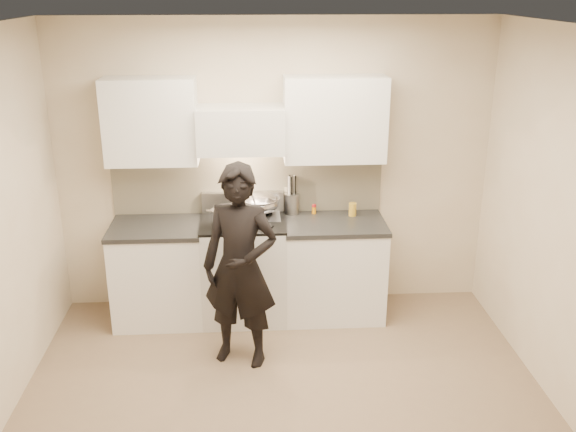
{
  "coord_description": "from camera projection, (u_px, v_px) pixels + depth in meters",
  "views": [
    {
      "loc": [
        -0.22,
        -3.99,
        2.96
      ],
      "look_at": [
        0.08,
        1.05,
        1.12
      ],
      "focal_mm": 40.0,
      "sensor_mm": 36.0,
      "label": 1
    }
  ],
  "objects": [
    {
      "name": "stock_pot",
      "position": [
        224.0,
        217.0,
        5.58
      ],
      "size": [
        0.31,
        0.27,
        0.15
      ],
      "color": "#B5B3BD",
      "rests_on": "stove"
    },
    {
      "name": "person",
      "position": [
        240.0,
        267.0,
        5.08
      ],
      "size": [
        0.71,
        0.57,
        1.68
      ],
      "primitive_type": "imported",
      "rotation": [
        0.0,
        0.0,
        -0.32
      ],
      "color": "black",
      "rests_on": "ground"
    },
    {
      "name": "utensil_crock",
      "position": [
        292.0,
        202.0,
        5.98
      ],
      "size": [
        0.14,
        0.14,
        0.37
      ],
      "color": "#A0A0A0",
      "rests_on": "counter_right"
    },
    {
      "name": "counter_right",
      "position": [
        333.0,
        268.0,
        5.97
      ],
      "size": [
        0.92,
        0.67,
        0.92
      ],
      "color": "white",
      "rests_on": "ground"
    },
    {
      "name": "wok",
      "position": [
        259.0,
        203.0,
        5.86
      ],
      "size": [
        0.39,
        0.48,
        0.31
      ],
      "color": "#B5B3BD",
      "rests_on": "stove"
    },
    {
      "name": "spice_jar",
      "position": [
        314.0,
        209.0,
        6.0
      ],
      "size": [
        0.04,
        0.04,
        0.09
      ],
      "color": "orange",
      "rests_on": "counter_right"
    },
    {
      "name": "ground_plane",
      "position": [
        285.0,
        406.0,
        4.76
      ],
      "size": [
        4.0,
        4.0,
        0.0
      ],
      "primitive_type": "plane",
      "color": "#7D674F"
    },
    {
      "name": "room_shell",
      "position": [
        274.0,
        186.0,
        4.56
      ],
      "size": [
        4.04,
        3.54,
        2.7
      ],
      "color": "beige",
      "rests_on": "ground"
    },
    {
      "name": "oil_glass",
      "position": [
        353.0,
        209.0,
        5.94
      ],
      "size": [
        0.07,
        0.07,
        0.12
      ],
      "color": "gold",
      "rests_on": "counter_right"
    },
    {
      "name": "counter_left",
      "position": [
        159.0,
        272.0,
        5.88
      ],
      "size": [
        0.82,
        0.67,
        0.92
      ],
      "color": "white",
      "rests_on": "ground"
    },
    {
      "name": "stove",
      "position": [
        244.0,
        268.0,
        5.92
      ],
      "size": [
        0.76,
        0.65,
        0.96
      ],
      "color": "silver",
      "rests_on": "ground"
    }
  ]
}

